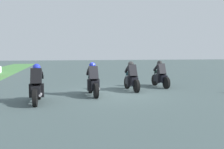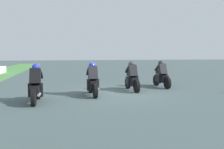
{
  "view_description": "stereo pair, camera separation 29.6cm",
  "coord_description": "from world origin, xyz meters",
  "px_view_note": "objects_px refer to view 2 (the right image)",
  "views": [
    {
      "loc": [
        -10.86,
        2.64,
        1.89
      ],
      "look_at": [
        0.08,
        0.06,
        0.9
      ],
      "focal_mm": 37.76,
      "sensor_mm": 36.0,
      "label": 1
    },
    {
      "loc": [
        -10.92,
        2.35,
        1.89
      ],
      "look_at": [
        0.08,
        0.06,
        0.9
      ],
      "focal_mm": 37.76,
      "sensor_mm": 36.0,
      "label": 2
    }
  ],
  "objects_px": {
    "rider_lane_b": "(132,79)",
    "rider_lane_c": "(93,82)",
    "rider_lane_d": "(36,87)",
    "rider_lane_a": "(162,76)"
  },
  "relations": [
    {
      "from": "rider_lane_a",
      "to": "rider_lane_b",
      "type": "relative_size",
      "value": 1.0
    },
    {
      "from": "rider_lane_b",
      "to": "rider_lane_a",
      "type": "bearing_deg",
      "value": -68.84
    },
    {
      "from": "rider_lane_b",
      "to": "rider_lane_c",
      "type": "height_order",
      "value": "same"
    },
    {
      "from": "rider_lane_c",
      "to": "rider_lane_b",
      "type": "bearing_deg",
      "value": -67.36
    },
    {
      "from": "rider_lane_a",
      "to": "rider_lane_d",
      "type": "xyz_separation_m",
      "value": [
        -2.95,
        6.51,
        0.0
      ]
    },
    {
      "from": "rider_lane_b",
      "to": "rider_lane_d",
      "type": "height_order",
      "value": "same"
    },
    {
      "from": "rider_lane_c",
      "to": "rider_lane_d",
      "type": "xyz_separation_m",
      "value": [
        -1.1,
        2.35,
        0.0
      ]
    },
    {
      "from": "rider_lane_b",
      "to": "rider_lane_d",
      "type": "distance_m",
      "value": 4.96
    },
    {
      "from": "rider_lane_d",
      "to": "rider_lane_c",
      "type": "bearing_deg",
      "value": -63.7
    },
    {
      "from": "rider_lane_d",
      "to": "rider_lane_b",
      "type": "bearing_deg",
      "value": -63.92
    }
  ]
}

